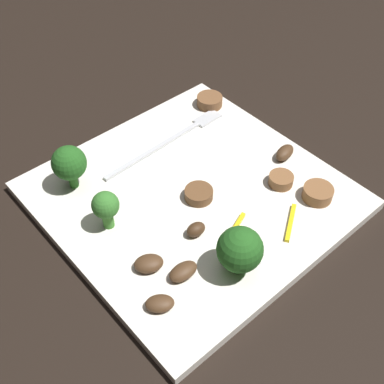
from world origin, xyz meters
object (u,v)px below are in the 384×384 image
(sausage_slice_3, at_px, (210,101))
(mushroom_2, at_px, (196,230))
(mushroom_1, at_px, (160,303))
(pepper_strip_1, at_px, (291,223))
(pepper_strip_0, at_px, (237,226))
(mushroom_0, at_px, (183,271))
(mushroom_3, at_px, (149,263))
(plate, at_px, (192,196))
(sausage_slice_2, at_px, (196,196))
(fork, at_px, (174,138))
(broccoli_floret_1, at_px, (106,207))
(sausage_slice_0, at_px, (318,193))
(sausage_slice_1, at_px, (281,180))
(broccoli_floret_2, at_px, (69,164))
(mushroom_4, at_px, (285,153))
(broccoli_floret_0, at_px, (240,250))

(sausage_slice_3, height_order, mushroom_2, same)
(mushroom_1, xyz_separation_m, pepper_strip_1, (0.16, -0.01, -0.00))
(pepper_strip_0, bearing_deg, mushroom_0, -174.24)
(mushroom_3, distance_m, pepper_strip_1, 0.15)
(plate, xyz_separation_m, pepper_strip_1, (0.05, -0.10, 0.01))
(sausage_slice_2, bearing_deg, fork, 63.74)
(broccoli_floret_1, distance_m, sausage_slice_0, 0.23)
(sausage_slice_2, xyz_separation_m, sausage_slice_3, (0.13, 0.12, 0.00))
(sausage_slice_1, height_order, mushroom_3, same)
(fork, bearing_deg, pepper_strip_1, -90.42)
(plate, height_order, fork, fork)
(plate, relative_size, sausage_slice_3, 8.84)
(pepper_strip_1, bearing_deg, plate, 114.73)
(fork, bearing_deg, sausage_slice_2, -118.30)
(fork, distance_m, broccoli_floret_2, 0.14)
(mushroom_4, bearing_deg, broccoli_floret_2, 149.90)
(pepper_strip_1, bearing_deg, mushroom_3, 159.51)
(broccoli_floret_2, bearing_deg, mushroom_2, -68.23)
(broccoli_floret_0, distance_m, mushroom_4, 0.18)
(pepper_strip_1, bearing_deg, broccoli_floret_2, 125.38)
(broccoli_floret_2, bearing_deg, broccoli_floret_0, -74.06)
(sausage_slice_1, bearing_deg, pepper_strip_0, -170.95)
(fork, bearing_deg, broccoli_floret_2, 172.73)
(broccoli_floret_0, height_order, broccoli_floret_1, broccoli_floret_0)
(sausage_slice_2, distance_m, sausage_slice_3, 0.17)
(plate, relative_size, broccoli_floret_0, 5.50)
(pepper_strip_1, bearing_deg, sausage_slice_2, 119.35)
(sausage_slice_0, xyz_separation_m, mushroom_4, (0.02, 0.07, -0.00))
(mushroom_2, relative_size, pepper_strip_1, 0.41)
(sausage_slice_2, bearing_deg, sausage_slice_1, -27.03)
(pepper_strip_1, bearing_deg, sausage_slice_0, 6.54)
(mushroom_3, bearing_deg, broccoli_floret_1, 89.03)
(mushroom_1, relative_size, mushroom_2, 1.26)
(plate, xyz_separation_m, mushroom_3, (-0.10, -0.05, 0.01))
(mushroom_0, distance_m, mushroom_3, 0.03)
(broccoli_floret_2, relative_size, mushroom_3, 1.89)
(mushroom_1, bearing_deg, mushroom_0, 17.52)
(fork, bearing_deg, broccoli_floret_0, -114.24)
(sausage_slice_2, bearing_deg, sausage_slice_3, 42.38)
(sausage_slice_0, distance_m, mushroom_0, 0.18)
(mushroom_4, distance_m, pepper_strip_1, 0.10)
(sausage_slice_0, relative_size, sausage_slice_1, 1.18)
(plate, distance_m, mushroom_4, 0.12)
(sausage_slice_3, bearing_deg, broccoli_floret_2, -177.20)
(broccoli_floret_0, distance_m, sausage_slice_1, 0.13)
(sausage_slice_0, bearing_deg, sausage_slice_1, 108.74)
(broccoli_floret_0, xyz_separation_m, sausage_slice_0, (0.13, 0.01, -0.02))
(pepper_strip_0, bearing_deg, mushroom_4, 18.63)
(broccoli_floret_2, distance_m, pepper_strip_1, 0.24)
(sausage_slice_3, relative_size, pepper_strip_1, 0.66)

